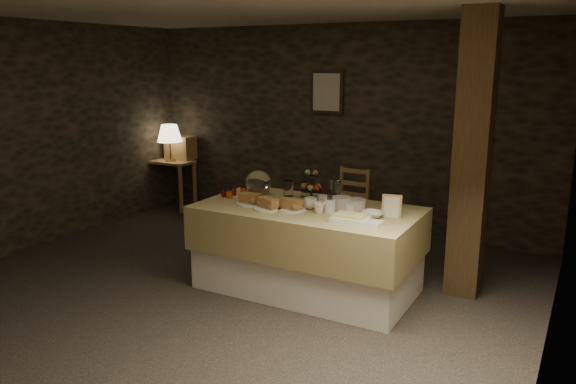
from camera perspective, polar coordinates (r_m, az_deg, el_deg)
The scene contains 28 objects.
ground_plane at distance 5.50m, azimuth -5.91°, elevation -9.77°, with size 5.50×5.00×0.01m, color black.
room_shell at distance 5.10m, azimuth -6.32°, elevation 6.61°, with size 5.52×5.02×2.60m.
buffet_table at distance 5.32m, azimuth 1.98°, elevation -5.14°, with size 2.05×1.09×0.81m.
console_table at distance 8.43m, azimuth -11.82°, elevation 2.29°, with size 0.67×0.38×0.72m.
table_lamp at distance 8.28m, azimuth -11.95°, elevation 5.81°, with size 0.35×0.35×0.53m.
wine_rack at distance 8.48m, azimuth -10.87°, elevation 4.46°, with size 0.42×0.26×0.34m, color olive.
chair at distance 6.86m, azimuth 6.31°, elevation -1.71°, with size 0.43×0.41×0.68m.
timber_column at distance 5.31m, azimuth 18.22°, elevation 3.43°, with size 0.30×0.30×2.60m, color black.
framed_picture at distance 7.30m, azimuth 3.98°, elevation 10.09°, with size 0.45×0.04×0.55m.
plate_stack_a at distance 5.21m, azimuth 5.48°, elevation -1.05°, with size 0.19×0.19×0.10m, color silver.
plate_stack_b at distance 5.21m, azimuth 6.84°, elevation -1.18°, with size 0.20×0.20×0.09m, color silver.
cutlery_holder at distance 5.03m, azimuth 4.27°, elevation -1.44°, with size 0.10×0.10×0.12m, color silver.
cup_a at distance 5.16m, azimuth 2.29°, elevation -1.14°, with size 0.13×0.13×0.10m, color silver.
cup_b at distance 5.00m, azimuth 3.16°, elevation -1.63°, with size 0.11×0.11×0.10m, color silver.
mug_c at distance 5.27m, azimuth 3.55°, elevation -0.89°, with size 0.09×0.09×0.10m, color silver.
mug_d at distance 5.00m, azimuth 6.22°, elevation -1.76°, with size 0.08×0.08×0.09m, color silver.
bowl at distance 4.94m, azimuth 8.65°, elevation -2.26°, with size 0.19×0.19×0.05m, color silver.
cake_dome at distance 5.70m, azimuth -3.02°, elevation 0.78°, with size 0.26×0.26×0.26m.
fruit_stand at distance 5.51m, azimuth 2.40°, elevation 0.61°, with size 0.23×0.23×0.32m.
bread_platter_left at distance 5.32m, azimuth -3.87°, elevation -0.84°, with size 0.26×0.26×0.11m.
bread_platter_center at distance 5.14m, azimuth -2.06°, elevation -1.33°, with size 0.26×0.26×0.11m.
bread_platter_right at distance 5.10m, azimuth 0.35°, elevation -1.44°, with size 0.26×0.26×0.11m.
jam_jars at distance 5.66m, azimuth -5.65°, elevation -0.05°, with size 0.18×0.26×0.07m.
tart_dish at distance 4.76m, azimuth 6.37°, elevation -2.67°, with size 0.30×0.22×0.07m.
square_dish at distance 4.66m, azimuth 8.65°, elevation -3.22°, with size 0.14×0.14×0.04m, color silver.
menu_frame at distance 4.94m, azimuth 10.48°, elevation -1.53°, with size 0.17×0.02×0.22m, color olive.
storage_jar_a at distance 5.62m, azimuth 0.03°, elevation 0.37°, with size 0.10×0.10×0.16m, color white.
storage_jar_b at distance 5.61m, azimuth 1.80°, elevation 0.24°, with size 0.09×0.09×0.14m, color white.
Camera 1 is at (2.92, -4.14, 2.14)m, focal length 35.00 mm.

